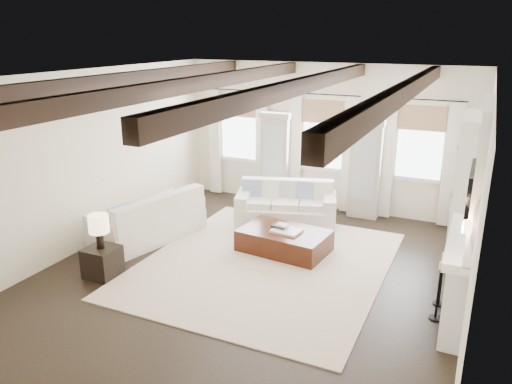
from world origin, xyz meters
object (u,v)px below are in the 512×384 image
at_px(side_table_front, 102,262).
at_px(side_table_back, 272,189).
at_px(ottoman, 284,241).
at_px(sofa_back, 286,207).
at_px(sofa_left, 150,221).

bearing_deg(side_table_front, side_table_back, 77.50).
height_order(ottoman, side_table_front, side_table_front).
xyz_separation_m(sofa_back, side_table_front, (-1.82, -3.50, -0.10)).
distance_m(sofa_back, side_table_front, 3.94).
height_order(ottoman, side_table_back, side_table_back).
xyz_separation_m(sofa_left, side_table_front, (0.19, -1.56, -0.12)).
bearing_deg(sofa_back, side_table_front, -117.54).
xyz_separation_m(sofa_back, side_table_back, (-0.80, 1.13, -0.05)).
bearing_deg(ottoman, side_table_front, -131.44).
distance_m(sofa_left, side_table_back, 3.29).
height_order(sofa_left, side_table_back, sofa_left).
distance_m(ottoman, side_table_back, 2.81).
relative_size(sofa_left, ottoman, 1.52).
bearing_deg(sofa_back, ottoman, -69.69).
relative_size(sofa_back, side_table_back, 3.69).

